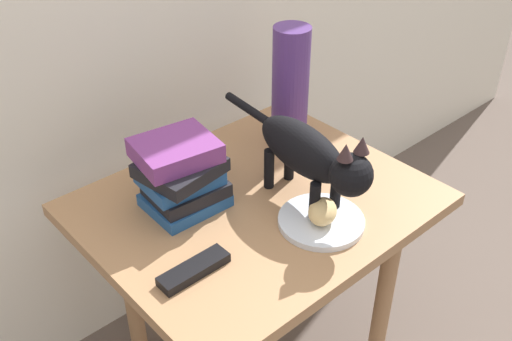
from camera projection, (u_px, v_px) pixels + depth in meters
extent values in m
cube|color=#9E724C|center=(256.00, 205.00, 1.37)|extent=(0.75, 0.61, 0.03)
cylinder|color=#9E724C|center=(384.00, 300.00, 1.52)|extent=(0.04, 0.04, 0.56)
cylinder|color=#9E724C|center=(131.00, 289.00, 1.55)|extent=(0.04, 0.04, 0.56)
cylinder|color=#9E724C|center=(262.00, 215.00, 1.80)|extent=(0.04, 0.04, 0.56)
cylinder|color=silver|center=(321.00, 221.00, 1.28)|extent=(0.19, 0.19, 0.01)
ellipsoid|color=#E0BC7A|center=(323.00, 211.00, 1.26)|extent=(0.10, 0.09, 0.05)
cylinder|color=black|center=(335.00, 193.00, 1.29)|extent=(0.02, 0.02, 0.10)
cylinder|color=black|center=(315.00, 203.00, 1.26)|extent=(0.02, 0.02, 0.10)
cylinder|color=black|center=(289.00, 160.00, 1.40)|extent=(0.02, 0.02, 0.10)
cylinder|color=black|center=(269.00, 169.00, 1.37)|extent=(0.02, 0.02, 0.10)
ellipsoid|color=black|center=(301.00, 148.00, 1.29)|extent=(0.11, 0.27, 0.11)
sphere|color=black|center=(351.00, 175.00, 1.18)|extent=(0.09, 0.09, 0.09)
cone|color=#332224|center=(362.00, 145.00, 1.15)|extent=(0.03, 0.03, 0.03)
cone|color=#332224|center=(346.00, 152.00, 1.13)|extent=(0.03, 0.03, 0.03)
cylinder|color=black|center=(247.00, 108.00, 1.42)|extent=(0.04, 0.16, 0.02)
cube|color=#1E4C8C|center=(185.00, 200.00, 1.33)|extent=(0.17, 0.15, 0.03)
cube|color=black|center=(186.00, 189.00, 1.31)|extent=(0.17, 0.14, 0.03)
cube|color=#1E4C8C|center=(180.00, 177.00, 1.30)|extent=(0.17, 0.14, 0.03)
cube|color=black|center=(180.00, 168.00, 1.27)|extent=(0.18, 0.17, 0.03)
cube|color=#72337A|center=(175.00, 150.00, 1.26)|extent=(0.19, 0.17, 0.04)
cylinder|color=#4C2D72|center=(290.00, 88.00, 1.48)|extent=(0.09, 0.09, 0.31)
cylinder|color=silver|center=(197.00, 152.00, 1.44)|extent=(0.07, 0.07, 0.08)
cylinder|color=silver|center=(197.00, 159.00, 1.45)|extent=(0.06, 0.06, 0.04)
cube|color=black|center=(194.00, 269.00, 1.15)|extent=(0.15, 0.04, 0.02)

